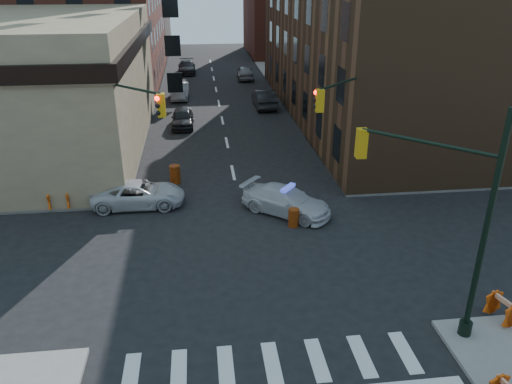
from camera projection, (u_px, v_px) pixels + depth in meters
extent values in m
plane|color=black|center=(250.00, 255.00, 22.33)|extent=(140.00, 140.00, 0.00)
cube|color=gray|center=(427.00, 86.00, 54.46)|extent=(34.00, 54.50, 0.15)
cube|color=#4E331F|center=(377.00, 32.00, 41.27)|extent=(14.00, 34.00, 14.00)
cube|color=brown|center=(302.00, 12.00, 73.98)|extent=(16.00, 16.00, 12.00)
cylinder|color=black|center=(486.00, 232.00, 15.65)|extent=(0.20, 0.20, 8.00)
cylinder|color=black|center=(465.00, 328.00, 17.18)|extent=(0.44, 0.44, 0.50)
cylinder|color=black|center=(427.00, 142.00, 15.91)|extent=(3.27, 3.27, 0.12)
cube|color=#BF8C0C|center=(361.00, 143.00, 17.38)|extent=(0.35, 0.35, 1.05)
sphere|color=#FF0C05|center=(365.00, 132.00, 17.40)|extent=(0.22, 0.22, 0.22)
sphere|color=black|center=(364.00, 141.00, 17.53)|extent=(0.22, 0.22, 0.22)
sphere|color=black|center=(364.00, 150.00, 17.67)|extent=(0.22, 0.22, 0.22)
cylinder|color=black|center=(105.00, 130.00, 25.62)|extent=(0.20, 0.20, 8.00)
cylinder|color=black|center=(114.00, 196.00, 27.15)|extent=(0.44, 0.44, 0.50)
cylinder|color=black|center=(128.00, 87.00, 23.33)|extent=(3.27, 3.27, 0.12)
cube|color=#BF8C0C|center=(161.00, 105.00, 22.26)|extent=(0.35, 0.35, 1.05)
sphere|color=#FF0C05|center=(157.00, 98.00, 21.96)|extent=(0.22, 0.22, 0.22)
sphere|color=black|center=(158.00, 106.00, 22.10)|extent=(0.22, 0.22, 0.22)
sphere|color=black|center=(158.00, 113.00, 22.23)|extent=(0.22, 0.22, 0.22)
cylinder|color=black|center=(361.00, 121.00, 27.08)|extent=(0.20, 0.20, 8.00)
cylinder|color=black|center=(356.00, 185.00, 28.61)|extent=(0.44, 0.44, 0.50)
cylinder|color=black|center=(344.00, 82.00, 24.45)|extent=(3.27, 3.27, 0.12)
cube|color=#BF8C0C|center=(320.00, 101.00, 23.04)|extent=(0.35, 0.35, 1.05)
sphere|color=#FF0C05|center=(316.00, 92.00, 23.02)|extent=(0.22, 0.22, 0.22)
sphere|color=black|center=(316.00, 100.00, 23.15)|extent=(0.22, 0.22, 0.22)
sphere|color=black|center=(315.00, 107.00, 23.29)|extent=(0.22, 0.22, 0.22)
cylinder|color=black|center=(300.00, 91.00, 46.12)|extent=(0.24, 0.24, 2.60)
sphere|color=brown|center=(301.00, 68.00, 45.28)|extent=(3.00, 3.00, 3.00)
cylinder|color=black|center=(286.00, 74.00, 53.37)|extent=(0.24, 0.24, 2.60)
sphere|color=brown|center=(286.00, 55.00, 52.54)|extent=(3.00, 3.00, 3.00)
imported|color=silver|center=(286.00, 201.00, 25.91)|extent=(4.99, 4.55, 1.40)
imported|color=silver|center=(139.00, 194.00, 26.73)|extent=(4.93, 2.29, 1.37)
imported|color=black|center=(182.00, 118.00, 40.32)|extent=(1.80, 4.34, 1.47)
imported|color=gray|center=(180.00, 91.00, 49.12)|extent=(1.71, 4.57, 1.49)
imported|color=black|center=(187.00, 67.00, 61.31)|extent=(2.16, 5.16, 1.49)
imported|color=black|center=(264.00, 99.00, 45.95)|extent=(1.81, 5.04, 1.66)
imported|color=gray|center=(245.00, 73.00, 57.85)|extent=(1.98, 4.58, 1.54)
imported|color=black|center=(69.00, 174.00, 28.43)|extent=(0.76, 0.75, 1.76)
imported|color=black|center=(7.00, 194.00, 26.08)|extent=(0.96, 0.90, 1.56)
cylinder|color=#D06809|center=(294.00, 218.00, 24.67)|extent=(0.57, 0.57, 0.94)
cylinder|color=orange|center=(175.00, 174.00, 29.63)|extent=(0.67, 0.67, 1.12)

